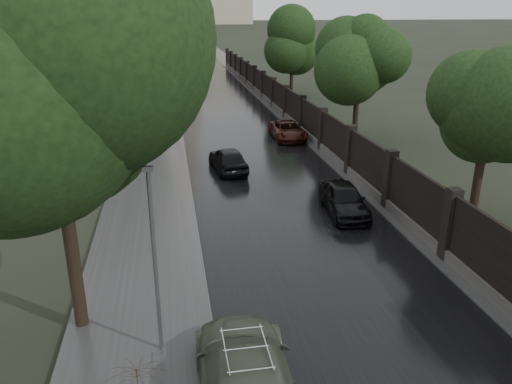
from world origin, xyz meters
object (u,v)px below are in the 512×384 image
(tree_left_far, at_px, (122,55))
(tree_right_b, at_px, (359,66))
(hatchback_left, at_px, (228,159))
(tree_right_c, at_px, (292,47))
(tree_right_a, at_px, (490,104))
(car_right_near, at_px, (344,199))
(tree_left_near, at_px, (51,100))
(volga_sedan, at_px, (246,379))
(traffic_light, at_px, (176,103))
(car_right_far, at_px, (288,130))
(lamp_post, at_px, (155,262))

(tree_left_far, bearing_deg, tree_right_b, -27.30)
(hatchback_left, bearing_deg, tree_right_b, -156.95)
(tree_right_b, relative_size, tree_right_c, 1.00)
(tree_left_far, relative_size, tree_right_a, 1.05)
(tree_left_far, relative_size, car_right_near, 1.87)
(tree_left_near, xyz_separation_m, volga_sedan, (4.09, -3.73, -5.65))
(traffic_light, distance_m, hatchback_left, 8.85)
(tree_left_near, distance_m, tree_right_b, 24.31)
(car_right_far, bearing_deg, tree_right_c, 75.70)
(tree_right_c, bearing_deg, hatchback_left, -111.74)
(tree_left_near, xyz_separation_m, tree_right_c, (15.10, 37.00, -1.47))
(tree_left_near, bearing_deg, tree_right_c, 67.80)
(tree_left_far, relative_size, volga_sedan, 1.39)
(tree_right_a, bearing_deg, volga_sedan, -141.61)
(tree_right_a, relative_size, traffic_light, 1.75)
(tree_right_a, xyz_separation_m, volga_sedan, (-11.01, -8.73, -4.18))
(tree_right_b, distance_m, lamp_post, 24.33)
(volga_sedan, xyz_separation_m, hatchback_left, (1.71, 17.41, -0.10))
(tree_left_far, relative_size, lamp_post, 1.45)
(hatchback_left, relative_size, car_right_near, 1.00)
(tree_right_a, bearing_deg, tree_right_c, 90.00)
(lamp_post, height_order, car_right_far, lamp_post)
(tree_right_b, bearing_deg, tree_left_near, -128.48)
(tree_right_a, xyz_separation_m, lamp_post, (-12.90, -6.50, -2.28))
(tree_right_a, height_order, car_right_near, tree_right_a)
(lamp_post, relative_size, car_right_near, 1.29)
(tree_right_b, bearing_deg, volga_sedan, -115.86)
(hatchback_left, xyz_separation_m, car_right_near, (4.22, -6.94, -0.00))
(tree_left_far, distance_m, car_right_far, 13.85)
(volga_sedan, distance_m, car_right_near, 12.04)
(traffic_light, bearing_deg, tree_left_near, -98.53)
(tree_left_far, xyz_separation_m, hatchback_left, (6.20, -13.32, -4.57))
(tree_left_far, height_order, volga_sedan, tree_left_far)
(tree_right_c, height_order, volga_sedan, tree_right_c)
(lamp_post, bearing_deg, hatchback_left, 76.66)
(tree_left_near, bearing_deg, lamp_post, -34.29)
(tree_left_far, height_order, lamp_post, tree_left_far)
(tree_left_near, height_order, car_right_near, tree_left_near)
(car_right_near, bearing_deg, tree_left_far, 120.33)
(tree_right_b, distance_m, tree_right_c, 18.00)
(tree_right_b, xyz_separation_m, lamp_post, (-12.90, -20.50, -2.28))
(tree_right_a, xyz_separation_m, hatchback_left, (-9.30, 8.68, -4.27))
(lamp_post, relative_size, hatchback_left, 1.29)
(volga_sedan, height_order, hatchback_left, volga_sedan)
(tree_left_near, xyz_separation_m, tree_left_far, (-0.40, 27.00, -1.18))
(traffic_light, xyz_separation_m, hatchback_left, (2.50, -8.32, -1.72))
(volga_sedan, bearing_deg, tree_left_far, -80.21)
(tree_right_b, height_order, car_right_far, tree_right_b)
(volga_sedan, bearing_deg, tree_right_b, -114.38)
(car_right_near, bearing_deg, lamp_post, -130.40)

